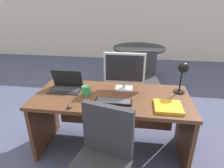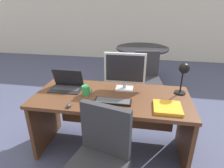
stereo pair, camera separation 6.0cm
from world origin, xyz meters
TOP-DOWN VIEW (x-y plane):
  - ground at (0.00, 1.50)m, footprint 12.00×12.00m
  - back_wall at (0.00, 4.12)m, footprint 10.00×0.10m
  - desk at (0.00, 0.05)m, footprint 1.67×0.75m
  - monitor at (0.12, 0.19)m, footprint 0.46×0.16m
  - laptop at (-0.54, 0.11)m, footprint 0.36×0.24m
  - keyboard at (0.04, -0.14)m, footprint 0.37×0.13m
  - mouse at (-0.36, -0.30)m, footprint 0.04×0.07m
  - desk_lamp at (0.73, 0.16)m, footprint 0.12×0.14m
  - book at (0.57, -0.18)m, footprint 0.26×0.26m
  - coffee_mug at (-0.27, -0.02)m, footprint 0.11×0.08m
  - meeting_table at (0.27, 2.28)m, footprint 1.11×1.11m
  - meeting_chair_near at (0.40, 1.40)m, footprint 0.56×0.56m

SIDE VIEW (x-z plane):
  - ground at x=0.00m, z-range 0.00..0.00m
  - meeting_chair_near at x=0.40m, z-range -0.10..0.77m
  - desk at x=0.00m, z-range 0.16..0.89m
  - meeting_table at x=0.27m, z-range 0.19..0.96m
  - keyboard at x=0.04m, z-range 0.73..0.75m
  - book at x=0.57m, z-range 0.73..0.76m
  - mouse at x=-0.36m, z-range 0.73..0.76m
  - coffee_mug at x=-0.27m, z-range 0.73..0.83m
  - laptop at x=-0.54m, z-range 0.68..0.91m
  - monitor at x=0.12m, z-range 0.75..1.18m
  - desk_lamp at x=0.73m, z-range 0.80..1.16m
  - back_wall at x=0.00m, z-range 0.00..2.80m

